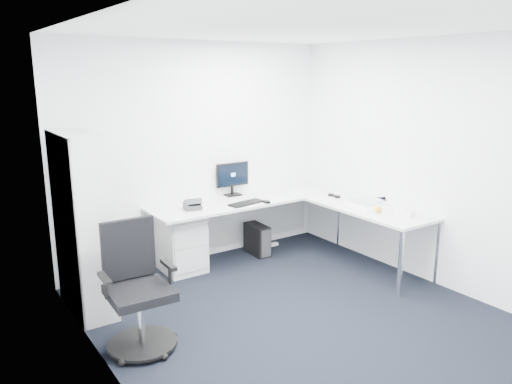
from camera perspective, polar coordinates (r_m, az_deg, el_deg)
ground at (r=4.96m, az=5.60°, el=-14.51°), size 4.20×4.20×0.00m
ceiling at (r=4.40m, az=6.44°, el=18.32°), size 4.20×4.20×0.00m
wall_back at (r=6.21m, az=-6.64°, el=4.38°), size 3.60×0.02×2.70m
wall_left at (r=3.63m, az=-16.31°, el=-2.64°), size 0.02×4.20×2.70m
wall_right at (r=5.80m, az=19.73°, el=3.03°), size 0.02×4.20×2.70m
l_desk at (r=6.14m, az=1.24°, el=-4.92°), size 2.64×1.48×0.77m
drawer_pedestal at (r=6.07m, az=-8.65°, el=-5.60°), size 0.46×0.58×0.71m
bookshelf at (r=5.14m, az=-19.25°, el=-3.46°), size 0.35×0.89×1.78m
task_chair at (r=4.38m, az=-13.17°, el=-10.78°), size 0.64×0.64×1.10m
black_pc_tower at (r=6.55m, az=0.14°, el=-5.44°), size 0.20×0.41×0.40m
beige_pc_tower at (r=5.84m, az=-14.03°, el=-8.36°), size 0.19×0.41×0.38m
power_strip at (r=6.85m, az=1.36°, el=-6.16°), size 0.33×0.06×0.04m
monitor at (r=6.43m, az=-2.66°, el=1.52°), size 0.46×0.15×0.44m
black_keyboard at (r=6.05m, az=-1.13°, el=-1.27°), size 0.48×0.23×0.02m
mouse at (r=6.10m, az=1.21°, el=-1.13°), size 0.07×0.10×0.03m
desk_phone at (r=5.86m, az=-7.27°, el=-1.33°), size 0.23×0.23×0.13m
laptop at (r=6.26m, az=12.43°, el=-0.02°), size 0.38×0.37×0.25m
white_keyboard at (r=6.01m, az=11.41°, el=-1.68°), size 0.14×0.45×0.01m
headphones at (r=6.48m, az=8.93°, el=-0.34°), size 0.11×0.18×0.05m
orange_fruit at (r=5.85m, az=13.80°, el=-1.93°), size 0.08×0.08×0.08m
tissue_box at (r=5.80m, az=16.59°, el=-2.26°), size 0.14×0.22×0.07m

